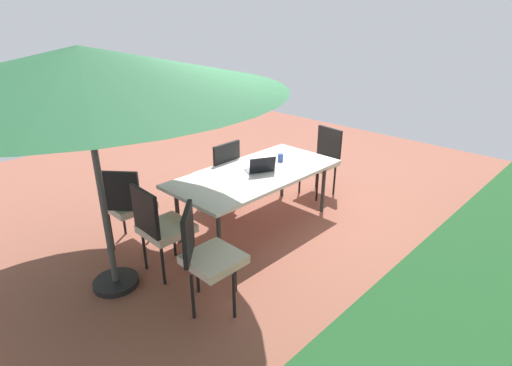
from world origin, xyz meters
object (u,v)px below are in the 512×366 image
(chair_west, at_px, (321,158))
(laptop, at_px, (261,169))
(chair_northeast, at_px, (206,253))
(chair_east, at_px, (161,225))
(chair_south, at_px, (220,172))
(dining_table, at_px, (256,175))
(patio_umbrella, at_px, (81,69))
(chair_southeast, at_px, (127,202))
(cup, at_px, (281,158))

(chair_west, relative_size, laptop, 2.47)
(chair_northeast, height_order, chair_east, same)
(chair_west, xyz_separation_m, laptop, (1.38, 0.08, 0.23))
(chair_south, relative_size, chair_west, 1.00)
(chair_south, xyz_separation_m, chair_east, (1.37, 0.68, 0.00))
(dining_table, xyz_separation_m, chair_west, (-1.40, -0.03, -0.14))
(patio_umbrella, relative_size, chair_east, 3.41)
(chair_northeast, relative_size, laptop, 2.47)
(chair_east, bearing_deg, chair_southeast, -0.20)
(laptop, relative_size, cup, 3.86)
(dining_table, bearing_deg, cup, -176.68)
(chair_west, bearing_deg, chair_southeast, -95.72)
(laptop, bearing_deg, dining_table, -39.05)
(chair_southeast, relative_size, laptop, 2.47)
(chair_west, height_order, cup, chair_west)
(chair_south, xyz_separation_m, chair_northeast, (1.38, 1.40, 0.00))
(dining_table, height_order, chair_southeast, chair_southeast)
(chair_northeast, distance_m, cup, 2.03)
(chair_east, bearing_deg, chair_west, -86.95)
(chair_south, xyz_separation_m, laptop, (-0.03, 0.73, 0.23))
(chair_south, bearing_deg, cup, 125.22)
(chair_south, relative_size, chair_east, 1.00)
(cup, bearing_deg, patio_umbrella, -3.03)
(chair_northeast, height_order, cup, chair_northeast)
(cup, bearing_deg, chair_northeast, 22.20)
(chair_southeast, xyz_separation_m, laptop, (-1.37, 0.76, 0.23))
(chair_east, xyz_separation_m, laptop, (-1.40, 0.05, 0.23))
(patio_umbrella, bearing_deg, dining_table, 175.32)
(patio_umbrella, bearing_deg, cup, 176.97)
(chair_northeast, bearing_deg, chair_south, 0.17)
(dining_table, height_order, patio_umbrella, patio_umbrella)
(chair_west, bearing_deg, dining_table, -80.63)
(chair_southeast, relative_size, chair_east, 1.00)
(chair_south, height_order, chair_west, same)
(dining_table, bearing_deg, laptop, 113.83)
(chair_south, relative_size, laptop, 2.47)
(patio_umbrella, height_order, chair_west, patio_umbrella)
(dining_table, xyz_separation_m, cup, (-0.48, -0.03, 0.10))
(dining_table, distance_m, chair_northeast, 1.57)
(chair_southeast, distance_m, chair_east, 0.72)
(chair_south, xyz_separation_m, chair_west, (-1.41, 0.64, 0.00))
(chair_west, height_order, laptop, chair_west)
(dining_table, bearing_deg, chair_west, -178.81)
(chair_northeast, height_order, laptop, chair_northeast)
(chair_west, height_order, chair_northeast, same)
(chair_south, relative_size, chair_northeast, 1.00)
(chair_southeast, bearing_deg, chair_northeast, 138.82)
(laptop, bearing_deg, chair_northeast, 52.91)
(dining_table, height_order, chair_northeast, chair_northeast)
(chair_west, bearing_deg, cup, -81.74)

